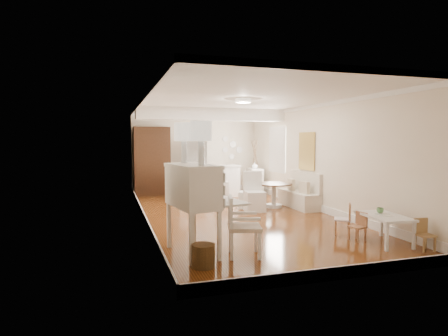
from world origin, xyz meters
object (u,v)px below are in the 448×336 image
slip_chair_far (247,192)px  wicker_basket (203,256)px  breakfast_counter (208,181)px  bar_stool_right (221,185)px  pantry_cabinet (152,161)px  slip_chair_near (255,192)px  bar_stool_left (200,181)px  sideboard (255,181)px  kids_chair_b (342,219)px  kids_chair_c (425,235)px  secretary_bureau (192,209)px  kids_table (384,229)px  kids_chair_a (357,226)px  dining_table (274,195)px  gustavian_armchair (244,226)px  fridge (206,167)px

slip_chair_far → wicker_basket: bearing=-1.0°
breakfast_counter → bar_stool_right: 0.76m
pantry_cabinet → slip_chair_near: bearing=-60.0°
bar_stool_left → sideboard: size_ratio=1.23×
kids_chair_b → bar_stool_left: bar_stool_left is taller
bar_stool_left → slip_chair_near: bearing=-54.4°
kids_chair_c → breakfast_counter: breakfast_counter is taller
kids_chair_b → slip_chair_far: 3.34m
breakfast_counter → sideboard: bearing=10.6°
slip_chair_near → sideboard: bearing=74.9°
slip_chair_near → breakfast_counter: slip_chair_near is taller
slip_chair_far → secretary_bureau: bearing=-5.4°
breakfast_counter → pantry_cabinet: pantry_cabinet is taller
kids_table → secretary_bureau: bearing=173.7°
bar_stool_right → kids_chair_b: bearing=-85.0°
slip_chair_far → bar_stool_right: size_ratio=1.00×
slip_chair_far → bar_stool_right: (-0.27, 1.59, -0.00)m
kids_chair_a → kids_chair_c: bearing=25.3°
dining_table → slip_chair_near: (-0.72, -0.36, 0.18)m
kids_table → bar_stool_right: (-1.39, 5.56, 0.20)m
gustavian_armchair → slip_chair_near: bearing=-9.6°
dining_table → bar_stool_left: (-1.57, 2.19, 0.23)m
wicker_basket → slip_chair_near: slip_chair_near is taller
dining_table → gustavian_armchair: bearing=-120.6°
dining_table → fridge: size_ratio=0.55×
bar_stool_left → fridge: size_ratio=0.62×
kids_chair_c → gustavian_armchair: bearing=173.0°
slip_chair_near → slip_chair_far: 0.47m
sideboard → slip_chair_near: bearing=-105.0°
kids_chair_b → pantry_cabinet: 7.32m
kids_chair_b → dining_table: dining_table is taller
wicker_basket → bar_stool_left: (1.46, 6.37, 0.39)m
kids_chair_c → sideboard: 7.20m
kids_table → kids_chair_b: 0.81m
gustavian_armchair → slip_chair_far: gustavian_armchair is taller
kids_chair_c → sideboard: sideboard is taller
bar_stool_left → sideboard: 2.16m
breakfast_counter → bar_stool_left: 0.40m
bar_stool_right → gustavian_armchair: bearing=-109.7°
wicker_basket → secretary_bureau: bearing=90.8°
kids_chair_b → bar_stool_left: size_ratio=0.56×
wicker_basket → slip_chair_far: bearing=61.8°
secretary_bureau → gustavian_armchair: size_ratio=1.53×
kids_chair_b → slip_chair_far: bearing=-132.9°
kids_table → pantry_cabinet: 8.13m
kids_table → slip_chair_near: 3.69m
kids_chair_b → slip_chair_near: bearing=-131.3°
kids_chair_a → slip_chair_near: size_ratio=0.51×
kids_table → breakfast_counter: bearing=104.5°
slip_chair_near → fridge: fridge is taller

